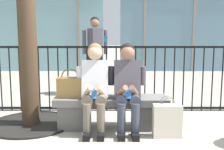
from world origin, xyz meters
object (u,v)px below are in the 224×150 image
at_px(seated_person_with_phone, 96,85).
at_px(bystander_at_railing, 96,49).
at_px(stone_bench, 112,109).
at_px(handbag_on_bench, 71,87).
at_px(shopping_bag, 168,121).
at_px(seated_person_companion, 128,85).

distance_m(seated_person_with_phone, bystander_at_railing, 2.39).
bearing_deg(stone_bench, bystander_at_railing, 99.21).
relative_size(stone_bench, bystander_at_railing, 0.94).
bearing_deg(bystander_at_railing, handbag_on_bench, -95.54).
bearing_deg(stone_bench, shopping_bag, -26.65).
bearing_deg(seated_person_companion, bystander_at_railing, 103.89).
bearing_deg(seated_person_with_phone, stone_bench, 30.07).
bearing_deg(stone_bench, seated_person_with_phone, -149.93).
height_order(shopping_bag, bystander_at_railing, bystander_at_railing).
distance_m(seated_person_companion, handbag_on_bench, 0.81).
bearing_deg(handbag_on_bench, seated_person_with_phone, -18.35).
relative_size(stone_bench, shopping_bag, 2.98).
bearing_deg(seated_person_with_phone, bystander_at_railing, 93.39).
xyz_separation_m(shopping_bag, bystander_at_railing, (-1.09, 2.60, 0.78)).
relative_size(handbag_on_bench, shopping_bag, 0.76).
height_order(stone_bench, shopping_bag, shopping_bag).
xyz_separation_m(handbag_on_bench, bystander_at_railing, (0.22, 2.24, 0.40)).
relative_size(seated_person_with_phone, handbag_on_bench, 2.97).
bearing_deg(stone_bench, handbag_on_bench, -179.01).
distance_m(seated_person_with_phone, seated_person_companion, 0.44).
distance_m(handbag_on_bench, bystander_at_railing, 2.29).
height_order(handbag_on_bench, bystander_at_railing, bystander_at_railing).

